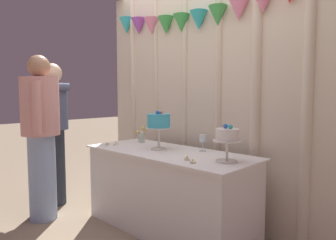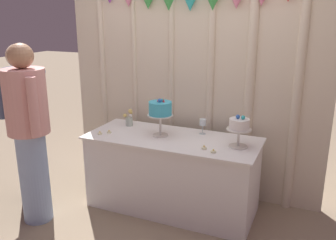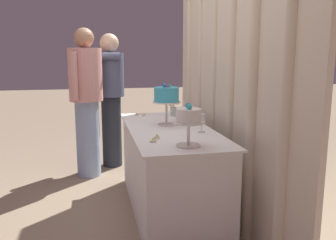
{
  "view_description": "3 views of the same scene",
  "coord_description": "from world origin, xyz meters",
  "px_view_note": "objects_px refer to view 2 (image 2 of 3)",
  "views": [
    {
      "loc": [
        1.96,
        -1.95,
        1.29
      ],
      "look_at": [
        -0.1,
        0.2,
        1.03
      ],
      "focal_mm": 32.9,
      "sensor_mm": 36.0,
      "label": 1
    },
    {
      "loc": [
        1.28,
        -2.96,
        1.92
      ],
      "look_at": [
        -0.04,
        0.09,
        0.93
      ],
      "focal_mm": 38.83,
      "sensor_mm": 36.0,
      "label": 2
    },
    {
      "loc": [
        2.94,
        -0.54,
        1.38
      ],
      "look_at": [
        0.04,
        0.08,
        0.83
      ],
      "focal_mm": 37.77,
      "sensor_mm": 36.0,
      "label": 3
    }
  ],
  "objects_px": {
    "cake_display_nearright": "(239,127)",
    "guest_man_pink_jacket": "(29,130)",
    "cake_table": "(172,173)",
    "flower_vase": "(129,119)",
    "tealight_near_left": "(109,132)",
    "tealight_far_right": "(213,152)",
    "cake_display_nearleft": "(160,110)",
    "tealight_near_right": "(204,148)",
    "wine_glass": "(203,123)",
    "tealight_far_left": "(100,133)",
    "guest_girl_blue_dress": "(25,118)"
  },
  "relations": [
    {
      "from": "cake_display_nearright",
      "to": "guest_man_pink_jacket",
      "type": "height_order",
      "value": "guest_man_pink_jacket"
    },
    {
      "from": "cake_table",
      "to": "flower_vase",
      "type": "relative_size",
      "value": 9.24
    },
    {
      "from": "tealight_near_left",
      "to": "tealight_far_right",
      "type": "distance_m",
      "value": 1.11
    },
    {
      "from": "cake_table",
      "to": "cake_display_nearleft",
      "type": "height_order",
      "value": "cake_display_nearleft"
    },
    {
      "from": "tealight_near_right",
      "to": "guest_man_pink_jacket",
      "type": "height_order",
      "value": "guest_man_pink_jacket"
    },
    {
      "from": "guest_man_pink_jacket",
      "to": "tealight_near_right",
      "type": "bearing_deg",
      "value": 19.83
    },
    {
      "from": "tealight_far_right",
      "to": "cake_table",
      "type": "bearing_deg",
      "value": 154.94
    },
    {
      "from": "cake_display_nearright",
      "to": "guest_man_pink_jacket",
      "type": "relative_size",
      "value": 0.18
    },
    {
      "from": "cake_display_nearleft",
      "to": "cake_display_nearright",
      "type": "height_order",
      "value": "cake_display_nearleft"
    },
    {
      "from": "cake_display_nearleft",
      "to": "cake_display_nearright",
      "type": "xyz_separation_m",
      "value": [
        0.77,
        -0.01,
        -0.07
      ]
    },
    {
      "from": "cake_table",
      "to": "tealight_near_left",
      "type": "bearing_deg",
      "value": -168.57
    },
    {
      "from": "cake_table",
      "to": "guest_man_pink_jacket",
      "type": "relative_size",
      "value": 1.01
    },
    {
      "from": "cake_display_nearright",
      "to": "tealight_near_left",
      "type": "xyz_separation_m",
      "value": [
        -1.28,
        -0.12,
        -0.18
      ]
    },
    {
      "from": "cake_table",
      "to": "tealight_near_right",
      "type": "relative_size",
      "value": 36.25
    },
    {
      "from": "tealight_near_left",
      "to": "tealight_near_right",
      "type": "relative_size",
      "value": 0.96
    },
    {
      "from": "tealight_near_right",
      "to": "guest_man_pink_jacket",
      "type": "bearing_deg",
      "value": -160.17
    },
    {
      "from": "wine_glass",
      "to": "tealight_near_left",
      "type": "bearing_deg",
      "value": -158.15
    },
    {
      "from": "guest_man_pink_jacket",
      "to": "cake_table",
      "type": "bearing_deg",
      "value": 32.82
    },
    {
      "from": "tealight_far_right",
      "to": "guest_man_pink_jacket",
      "type": "relative_size",
      "value": 0.03
    },
    {
      "from": "cake_table",
      "to": "cake_display_nearright",
      "type": "height_order",
      "value": "cake_display_nearright"
    },
    {
      "from": "cake_display_nearright",
      "to": "flower_vase",
      "type": "bearing_deg",
      "value": 171.75
    },
    {
      "from": "cake_table",
      "to": "wine_glass",
      "type": "relative_size",
      "value": 10.84
    },
    {
      "from": "cake_table",
      "to": "cake_display_nearright",
      "type": "bearing_deg",
      "value": -0.29
    },
    {
      "from": "tealight_near_left",
      "to": "flower_vase",
      "type": "bearing_deg",
      "value": 78.32
    },
    {
      "from": "wine_glass",
      "to": "cake_display_nearleft",
      "type": "bearing_deg",
      "value": -149.2
    },
    {
      "from": "wine_glass",
      "to": "tealight_far_left",
      "type": "distance_m",
      "value": 1.03
    },
    {
      "from": "tealight_near_left",
      "to": "cake_table",
      "type": "bearing_deg",
      "value": 11.43
    },
    {
      "from": "tealight_near_right",
      "to": "guest_girl_blue_dress",
      "type": "bearing_deg",
      "value": -172.02
    },
    {
      "from": "tealight_far_left",
      "to": "tealight_far_right",
      "type": "height_order",
      "value": "same"
    },
    {
      "from": "wine_glass",
      "to": "tealight_far_right",
      "type": "distance_m",
      "value": 0.52
    },
    {
      "from": "cake_display_nearleft",
      "to": "tealight_far_right",
      "type": "relative_size",
      "value": 7.61
    },
    {
      "from": "cake_display_nearright",
      "to": "flower_vase",
      "type": "relative_size",
      "value": 1.66
    },
    {
      "from": "cake_display_nearright",
      "to": "guest_man_pink_jacket",
      "type": "bearing_deg",
      "value": -157.93
    },
    {
      "from": "wine_glass",
      "to": "tealight_far_left",
      "type": "relative_size",
      "value": 3.43
    },
    {
      "from": "tealight_near_right",
      "to": "flower_vase",
      "type": "bearing_deg",
      "value": 159.81
    },
    {
      "from": "cake_display_nearright",
      "to": "guest_girl_blue_dress",
      "type": "distance_m",
      "value": 2.11
    },
    {
      "from": "flower_vase",
      "to": "guest_man_pink_jacket",
      "type": "relative_size",
      "value": 0.11
    },
    {
      "from": "tealight_far_left",
      "to": "tealight_far_right",
      "type": "bearing_deg",
      "value": -1.34
    },
    {
      "from": "guest_girl_blue_dress",
      "to": "cake_display_nearright",
      "type": "bearing_deg",
      "value": 11.65
    },
    {
      "from": "tealight_far_left",
      "to": "guest_girl_blue_dress",
      "type": "xyz_separation_m",
      "value": [
        -0.73,
        -0.23,
        0.14
      ]
    },
    {
      "from": "cake_display_nearleft",
      "to": "tealight_far_right",
      "type": "xyz_separation_m",
      "value": [
        0.61,
        -0.23,
        -0.25
      ]
    },
    {
      "from": "tealight_far_left",
      "to": "guest_man_pink_jacket",
      "type": "height_order",
      "value": "guest_man_pink_jacket"
    },
    {
      "from": "cake_display_nearright",
      "to": "wine_glass",
      "type": "relative_size",
      "value": 1.94
    },
    {
      "from": "cake_display_nearleft",
      "to": "tealight_far_left",
      "type": "relative_size",
      "value": 8.36
    },
    {
      "from": "flower_vase",
      "to": "cake_display_nearleft",
      "type": "bearing_deg",
      "value": -20.89
    },
    {
      "from": "wine_glass",
      "to": "tealight_near_right",
      "type": "relative_size",
      "value": 3.34
    },
    {
      "from": "tealight_far_right",
      "to": "tealight_near_right",
      "type": "bearing_deg",
      "value": 154.62
    },
    {
      "from": "tealight_far_left",
      "to": "tealight_far_right",
      "type": "distance_m",
      "value": 1.17
    },
    {
      "from": "cake_display_nearright",
      "to": "tealight_far_right",
      "type": "relative_size",
      "value": 6.06
    },
    {
      "from": "tealight_far_right",
      "to": "guest_girl_blue_dress",
      "type": "height_order",
      "value": "guest_girl_blue_dress"
    }
  ]
}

